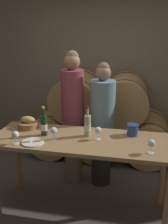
{
  "coord_description": "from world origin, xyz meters",
  "views": [
    {
      "loc": [
        0.52,
        -2.44,
        2.04
      ],
      "look_at": [
        0.0,
        0.13,
        1.15
      ],
      "focal_mm": 42.0,
      "sensor_mm": 36.0,
      "label": 1
    }
  ],
  "objects_px": {
    "person_left": "(73,117)",
    "wine_bottle_white": "(88,126)",
    "tasting_table": "(81,149)",
    "cheese_plate": "(33,142)",
    "wine_bottle_red": "(44,125)",
    "wine_glass_center": "(98,131)",
    "wine_glass_far_left": "(15,135)",
    "person_right": "(102,125)",
    "blue_crock": "(133,129)",
    "bread_basket": "(28,123)",
    "wine_glass_right": "(151,144)",
    "wine_glass_left": "(54,131)"
  },
  "relations": [
    {
      "from": "tasting_table",
      "to": "wine_bottle_red",
      "type": "bearing_deg",
      "value": 177.63
    },
    {
      "from": "tasting_table",
      "to": "wine_glass_far_left",
      "type": "distance_m",
      "value": 0.7
    },
    {
      "from": "cheese_plate",
      "to": "wine_glass_left",
      "type": "relative_size",
      "value": 1.64
    },
    {
      "from": "wine_bottle_red",
      "to": "cheese_plate",
      "type": "height_order",
      "value": "wine_bottle_red"
    },
    {
      "from": "person_right",
      "to": "wine_bottle_red",
      "type": "xyz_separation_m",
      "value": [
        -0.55,
        -0.6,
        0.19
      ]
    },
    {
      "from": "person_left",
      "to": "wine_glass_center",
      "type": "bearing_deg",
      "value": -55.16
    },
    {
      "from": "wine_glass_far_left",
      "to": "wine_glass_right",
      "type": "height_order",
      "value": "same"
    },
    {
      "from": "person_right",
      "to": "wine_glass_center",
      "type": "height_order",
      "value": "person_right"
    },
    {
      "from": "wine_bottle_red",
      "to": "tasting_table",
      "type": "bearing_deg",
      "value": -2.37
    },
    {
      "from": "wine_glass_center",
      "to": "person_right",
      "type": "bearing_deg",
      "value": 93.46
    },
    {
      "from": "wine_bottle_white",
      "to": "wine_glass_far_left",
      "type": "distance_m",
      "value": 0.74
    },
    {
      "from": "wine_glass_left",
      "to": "wine_glass_center",
      "type": "xyz_separation_m",
      "value": [
        0.44,
        0.1,
        0.0
      ]
    },
    {
      "from": "person_left",
      "to": "cheese_plate",
      "type": "bearing_deg",
      "value": -104.84
    },
    {
      "from": "person_left",
      "to": "wine_glass_far_left",
      "type": "bearing_deg",
      "value": -113.06
    },
    {
      "from": "wine_glass_far_left",
      "to": "wine_glass_left",
      "type": "height_order",
      "value": "same"
    },
    {
      "from": "cheese_plate",
      "to": "wine_glass_far_left",
      "type": "bearing_deg",
      "value": -160.32
    },
    {
      "from": "tasting_table",
      "to": "bread_basket",
      "type": "bearing_deg",
      "value": 164.94
    },
    {
      "from": "person_left",
      "to": "wine_glass_far_left",
      "type": "height_order",
      "value": "person_left"
    },
    {
      "from": "person_right",
      "to": "blue_crock",
      "type": "bearing_deg",
      "value": -47.39
    },
    {
      "from": "wine_glass_far_left",
      "to": "person_right",
      "type": "bearing_deg",
      "value": 49.21
    },
    {
      "from": "cheese_plate",
      "to": "wine_glass_center",
      "type": "distance_m",
      "value": 0.67
    },
    {
      "from": "blue_crock",
      "to": "wine_glass_left",
      "type": "distance_m",
      "value": 0.84
    },
    {
      "from": "cheese_plate",
      "to": "wine_glass_left",
      "type": "height_order",
      "value": "wine_glass_left"
    },
    {
      "from": "wine_glass_left",
      "to": "wine_bottle_red",
      "type": "bearing_deg",
      "value": 145.42
    },
    {
      "from": "wine_glass_center",
      "to": "wine_glass_right",
      "type": "xyz_separation_m",
      "value": [
        0.52,
        -0.21,
        0.0
      ]
    },
    {
      "from": "wine_bottle_red",
      "to": "blue_crock",
      "type": "height_order",
      "value": "wine_bottle_red"
    },
    {
      "from": "cheese_plate",
      "to": "wine_glass_right",
      "type": "xyz_separation_m",
      "value": [
        1.15,
        0.01,
        0.09
      ]
    },
    {
      "from": "wine_bottle_red",
      "to": "wine_glass_right",
      "type": "xyz_separation_m",
      "value": [
        1.11,
        -0.2,
        -0.02
      ]
    },
    {
      "from": "tasting_table",
      "to": "blue_crock",
      "type": "height_order",
      "value": "blue_crock"
    },
    {
      "from": "blue_crock",
      "to": "wine_bottle_white",
      "type": "bearing_deg",
      "value": -166.24
    },
    {
      "from": "blue_crock",
      "to": "person_right",
      "type": "bearing_deg",
      "value": 132.61
    },
    {
      "from": "blue_crock",
      "to": "bread_basket",
      "type": "bearing_deg",
      "value": -178.91
    },
    {
      "from": "person_left",
      "to": "wine_glass_left",
      "type": "height_order",
      "value": "person_left"
    },
    {
      "from": "bread_basket",
      "to": "wine_glass_far_left",
      "type": "xyz_separation_m",
      "value": [
        0.05,
        -0.43,
        0.05
      ]
    },
    {
      "from": "bread_basket",
      "to": "wine_glass_left",
      "type": "distance_m",
      "value": 0.47
    },
    {
      "from": "blue_crock",
      "to": "wine_glass_far_left",
      "type": "height_order",
      "value": "wine_glass_far_left"
    },
    {
      "from": "person_left",
      "to": "wine_bottle_white",
      "type": "xyz_separation_m",
      "value": [
        0.29,
        -0.53,
        0.11
      ]
    },
    {
      "from": "person_left",
      "to": "wine_bottle_white",
      "type": "height_order",
      "value": "person_left"
    },
    {
      "from": "wine_bottle_white",
      "to": "tasting_table",
      "type": "bearing_deg",
      "value": -118.99
    },
    {
      "from": "tasting_table",
      "to": "cheese_plate",
      "type": "distance_m",
      "value": 0.51
    },
    {
      "from": "wine_bottle_red",
      "to": "blue_crock",
      "type": "xyz_separation_m",
      "value": [
        0.93,
        0.18,
        -0.05
      ]
    },
    {
      "from": "tasting_table",
      "to": "wine_bottle_white",
      "type": "height_order",
      "value": "wine_bottle_white"
    },
    {
      "from": "tasting_table",
      "to": "person_right",
      "type": "distance_m",
      "value": 0.63
    },
    {
      "from": "wine_glass_center",
      "to": "person_left",
      "type": "bearing_deg",
      "value": 124.84
    },
    {
      "from": "person_right",
      "to": "wine_glass_right",
      "type": "height_order",
      "value": "person_right"
    },
    {
      "from": "tasting_table",
      "to": "person_left",
      "type": "bearing_deg",
      "value": 111.57
    },
    {
      "from": "tasting_table",
      "to": "wine_glass_right",
      "type": "relative_size",
      "value": 13.76
    },
    {
      "from": "blue_crock",
      "to": "wine_glass_center",
      "type": "relative_size",
      "value": 0.92
    },
    {
      "from": "person_left",
      "to": "wine_glass_right",
      "type": "height_order",
      "value": "person_left"
    },
    {
      "from": "bread_basket",
      "to": "cheese_plate",
      "type": "xyz_separation_m",
      "value": [
        0.21,
        -0.37,
        -0.04
      ]
    }
  ]
}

